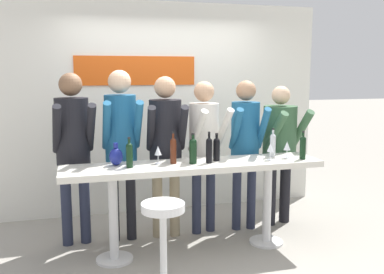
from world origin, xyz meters
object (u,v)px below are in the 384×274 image
(wine_bottle_2, at_px, (303,146))
(person_center_right, at_px, (245,137))
(wine_glass_1, at_px, (270,148))
(person_center_left, at_px, (166,138))
(wine_bottle_0, at_px, (129,154))
(wine_glass_0, at_px, (158,151))
(person_far_left, at_px, (73,139))
(decorative_vase, at_px, (116,156))
(bar_stool, at_px, (163,233))
(person_left, at_px, (121,135))
(wine_bottle_3, at_px, (193,150))
(wine_bottle_1, at_px, (273,144))
(person_center, at_px, (204,139))
(wine_glass_2, at_px, (287,146))
(person_right, at_px, (280,140))
(wine_bottle_6, at_px, (209,149))
(wine_bottle_4, at_px, (173,149))
(tasting_table, at_px, (194,177))
(wine_bottle_5, at_px, (217,148))

(wine_bottle_2, bearing_deg, person_center_right, 125.74)
(wine_glass_1, bearing_deg, person_center_left, 150.99)
(wine_bottle_0, bearing_deg, wine_glass_0, 18.45)
(person_far_left, xyz_separation_m, decorative_vase, (0.40, -0.41, -0.12))
(bar_stool, height_order, wine_bottle_0, wine_bottle_0)
(person_far_left, xyz_separation_m, wine_glass_0, (0.80, -0.44, -0.09))
(person_left, relative_size, wine_bottle_3, 6.04)
(wine_bottle_1, xyz_separation_m, wine_bottle_3, (-0.91, -0.11, 0.00))
(person_center, xyz_separation_m, wine_glass_1, (0.54, -0.55, -0.03))
(wine_bottle_1, distance_m, wine_glass_2, 0.16)
(wine_bottle_2, height_order, wine_glass_1, wine_bottle_2)
(person_right, xyz_separation_m, wine_bottle_1, (-0.30, -0.42, 0.04))
(bar_stool, distance_m, wine_glass_2, 1.69)
(wine_bottle_3, bearing_deg, person_center_left, 109.32)
(wine_bottle_3, bearing_deg, wine_glass_2, -0.28)
(wine_bottle_6, bearing_deg, wine_bottle_0, 179.38)
(person_center, height_order, person_center_right, person_center_right)
(person_left, height_order, wine_glass_0, person_left)
(wine_bottle_0, xyz_separation_m, wine_glass_1, (1.43, -0.04, -0.01))
(person_far_left, bearing_deg, wine_bottle_2, -20.99)
(person_left, height_order, wine_bottle_2, person_left)
(wine_bottle_6, distance_m, wine_glass_0, 0.50)
(person_center_right, height_order, wine_glass_1, person_center_right)
(person_center, bearing_deg, wine_bottle_3, -128.81)
(person_center, relative_size, wine_bottle_4, 5.41)
(person_right, distance_m, decorative_vase, 1.99)
(person_left, height_order, wine_bottle_1, person_left)
(person_center_left, relative_size, wine_bottle_4, 5.59)
(person_center, relative_size, wine_bottle_3, 5.64)
(wine_glass_0, bearing_deg, person_right, 15.98)
(wine_bottle_6, bearing_deg, person_far_left, 157.02)
(decorative_vase, bearing_deg, wine_bottle_3, -9.62)
(wine_bottle_1, distance_m, wine_bottle_3, 0.92)
(wine_bottle_1, xyz_separation_m, wine_glass_2, (0.11, -0.12, -0.01))
(person_center_left, height_order, decorative_vase, person_center_left)
(tasting_table, distance_m, wine_bottle_0, 0.70)
(person_right, height_order, wine_bottle_5, person_right)
(person_center_right, bearing_deg, wine_glass_1, -76.96)
(wine_glass_2, bearing_deg, wine_glass_0, 176.00)
(person_center_left, relative_size, wine_bottle_3, 5.82)
(decorative_vase, bearing_deg, wine_bottle_2, -6.78)
(wine_glass_0, bearing_deg, person_center, 34.02)
(tasting_table, height_order, person_left, person_left)
(person_center, xyz_separation_m, wine_bottle_6, (-0.11, -0.51, -0.01))
(person_center_left, relative_size, wine_bottle_5, 6.22)
(wine_bottle_2, bearing_deg, wine_bottle_5, 169.46)
(wine_bottle_2, distance_m, wine_glass_2, 0.16)
(wine_glass_0, bearing_deg, wine_glass_1, -7.10)
(wine_bottle_0, distance_m, wine_bottle_5, 0.89)
(person_right, bearing_deg, wine_bottle_5, -165.58)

